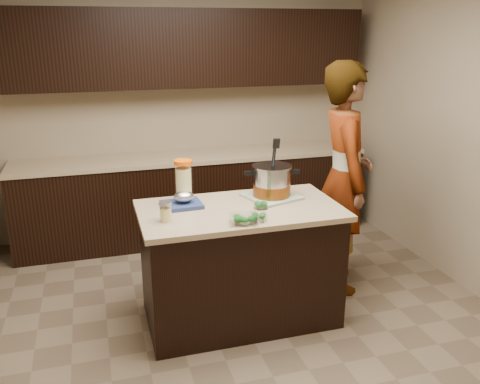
# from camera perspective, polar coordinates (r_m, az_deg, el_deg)

# --- Properties ---
(ground_plane) EXTENTS (4.00, 4.00, 0.00)m
(ground_plane) POSITION_cam_1_polar(r_m,az_deg,el_deg) (4.07, 0.00, -13.79)
(ground_plane) COLOR brown
(ground_plane) RESTS_ON ground
(room_shell) EXTENTS (4.04, 4.04, 2.72)m
(room_shell) POSITION_cam_1_polar(r_m,az_deg,el_deg) (3.49, 0.00, 10.92)
(room_shell) COLOR tan
(room_shell) RESTS_ON ground
(back_cabinets) EXTENTS (3.60, 0.63, 2.33)m
(back_cabinets) POSITION_cam_1_polar(r_m,az_deg,el_deg) (5.29, -5.37, 4.74)
(back_cabinets) COLOR black
(back_cabinets) RESTS_ON ground
(island) EXTENTS (1.46, 0.81, 0.90)m
(island) POSITION_cam_1_polar(r_m,az_deg,el_deg) (3.85, 0.00, -8.06)
(island) COLOR black
(island) RESTS_ON ground
(dish_towel) EXTENTS (0.45, 0.45, 0.02)m
(dish_towel) POSITION_cam_1_polar(r_m,az_deg,el_deg) (3.90, 3.56, -0.50)
(dish_towel) COLOR #5E8C63
(dish_towel) RESTS_ON island
(stock_pot) EXTENTS (0.42, 0.35, 0.43)m
(stock_pot) POSITION_cam_1_polar(r_m,az_deg,el_deg) (3.87, 3.59, 1.05)
(stock_pot) COLOR #B7B7BC
(stock_pot) RESTS_ON dish_towel
(lemonade_pitcher) EXTENTS (0.16, 0.16, 0.32)m
(lemonade_pitcher) POSITION_cam_1_polar(r_m,az_deg,el_deg) (3.76, -6.35, 0.97)
(lemonade_pitcher) COLOR #E5DA8C
(lemonade_pitcher) RESTS_ON island
(mason_jar) EXTENTS (0.11, 0.11, 0.14)m
(mason_jar) POSITION_cam_1_polar(r_m,az_deg,el_deg) (3.44, -8.35, -2.25)
(mason_jar) COLOR #E5DA8C
(mason_jar) RESTS_ON island
(broccoli_tub_left) EXTENTS (0.13, 0.13, 0.05)m
(broccoli_tub_left) POSITION_cam_1_polar(r_m,az_deg,el_deg) (3.66, 2.36, -1.52)
(broccoli_tub_left) COLOR silver
(broccoli_tub_left) RESTS_ON island
(broccoli_tub_right) EXTENTS (0.12, 0.12, 0.05)m
(broccoli_tub_right) POSITION_cam_1_polar(r_m,az_deg,el_deg) (3.43, 2.12, -2.88)
(broccoli_tub_right) COLOR silver
(broccoli_tub_right) RESTS_ON island
(broccoli_tub_rect) EXTENTS (0.21, 0.16, 0.07)m
(broccoli_tub_rect) POSITION_cam_1_polar(r_m,az_deg,el_deg) (3.38, 0.39, -3.08)
(broccoli_tub_rect) COLOR silver
(broccoli_tub_rect) RESTS_ON island
(blue_tray) EXTENTS (0.30, 0.24, 0.11)m
(blue_tray) POSITION_cam_1_polar(r_m,az_deg,el_deg) (3.72, -6.46, -1.08)
(blue_tray) COLOR navy
(blue_tray) RESTS_ON island
(person) EXTENTS (0.61, 0.79, 1.91)m
(person) POSITION_cam_1_polar(r_m,az_deg,el_deg) (4.28, 11.58, 1.45)
(person) COLOR gray
(person) RESTS_ON ground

